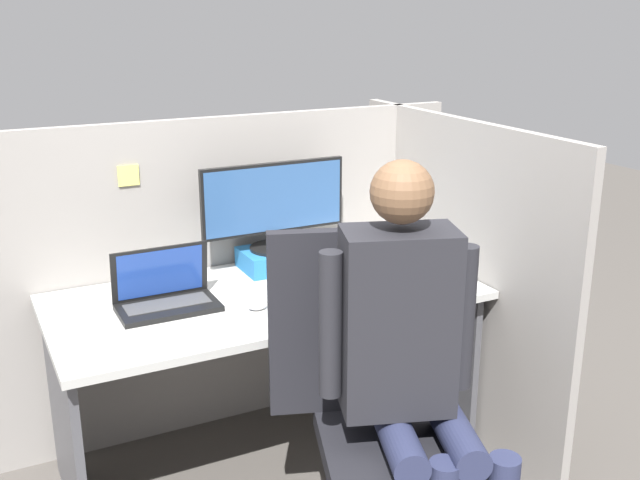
% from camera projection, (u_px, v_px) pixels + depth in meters
% --- Properties ---
extents(cubicle_panel_back, '(2.13, 0.05, 1.36)m').
position_uv_depth(cubicle_panel_back, '(229.00, 274.00, 3.24)').
color(cubicle_panel_back, gray).
rests_on(cubicle_panel_back, ground).
extents(cubicle_panel_right, '(0.04, 1.43, 1.36)m').
position_uv_depth(cubicle_panel_right, '(455.00, 279.00, 3.18)').
color(cubicle_panel_right, gray).
rests_on(cubicle_panel_right, ground).
extents(desk, '(1.63, 0.78, 0.74)m').
position_uv_depth(desk, '(267.00, 334.00, 2.93)').
color(desk, '#B7B7B2').
rests_on(desk, ground).
extents(paper_box, '(0.28, 0.22, 0.08)m').
position_uv_depth(paper_box, '(275.00, 259.00, 3.14)').
color(paper_box, '#236BAD').
rests_on(paper_box, desk).
extents(monitor, '(0.62, 0.21, 0.37)m').
position_uv_depth(monitor, '(274.00, 203.00, 3.07)').
color(monitor, black).
rests_on(monitor, paper_box).
extents(laptop, '(0.36, 0.21, 0.22)m').
position_uv_depth(laptop, '(166.00, 296.00, 2.72)').
color(laptop, black).
rests_on(laptop, desk).
extents(mouse, '(0.07, 0.05, 0.03)m').
position_uv_depth(mouse, '(258.00, 306.00, 2.71)').
color(mouse, silver).
rests_on(mouse, desk).
extents(stapler, '(0.05, 0.12, 0.06)m').
position_uv_depth(stapler, '(427.00, 260.00, 3.16)').
color(stapler, '#2D2D33').
rests_on(stapler, desk).
extents(carrot_toy, '(0.04, 0.12, 0.04)m').
position_uv_depth(carrot_toy, '(325.00, 301.00, 2.74)').
color(carrot_toy, orange).
rests_on(carrot_toy, desk).
extents(office_chair, '(0.59, 0.63, 1.12)m').
position_uv_depth(office_chair, '(367.00, 402.00, 2.42)').
color(office_chair, black).
rests_on(office_chair, ground).
extents(person, '(0.46, 0.51, 1.38)m').
position_uv_depth(person, '(412.00, 354.00, 2.24)').
color(person, '#282D4C').
rests_on(person, ground).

